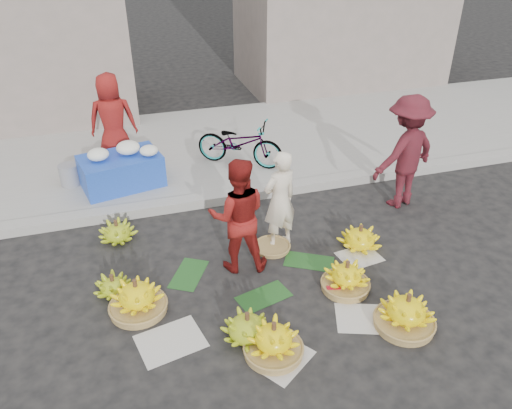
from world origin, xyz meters
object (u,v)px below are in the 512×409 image
object	(u,v)px
banana_bunch_4	(346,277)
flower_table	(122,169)
vendor_cream	(280,200)
bicycle	(240,143)
banana_bunch_0	(137,298)

from	to	relation	value
banana_bunch_4	flower_table	size ratio (longest dim) A/B	0.42
vendor_cream	flower_table	xyz separation A→B (m)	(-1.98, 2.19, -0.29)
vendor_cream	bicycle	world-z (taller)	vendor_cream
banana_bunch_0	bicycle	distance (m)	3.87
vendor_cream	flower_table	size ratio (longest dim) A/B	1.02
banana_bunch_0	banana_bunch_4	size ratio (longest dim) A/B	1.29
vendor_cream	flower_table	bearing A→B (deg)	-65.30
banana_bunch_0	flower_table	distance (m)	3.02
vendor_cream	banana_bunch_4	bearing A→B (deg)	94.75
vendor_cream	flower_table	distance (m)	2.97
banana_bunch_0	flower_table	xyz separation A→B (m)	(0.06, 3.01, 0.23)
banana_bunch_4	bicycle	size ratio (longest dim) A/B	0.37
vendor_cream	banana_bunch_0	bearing A→B (deg)	4.67
flower_table	bicycle	bearing A→B (deg)	-6.52
banana_bunch_0	banana_bunch_4	xyz separation A→B (m)	(2.51, -0.35, -0.02)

